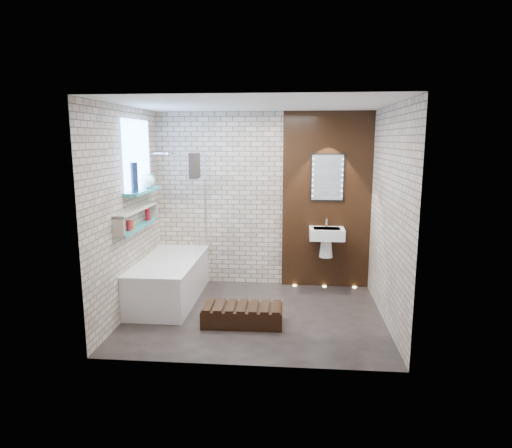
# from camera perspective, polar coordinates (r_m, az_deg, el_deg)

# --- Properties ---
(ground) EXTENTS (3.20, 3.20, 0.00)m
(ground) POSITION_cam_1_polar(r_m,az_deg,el_deg) (5.83, -0.13, -11.46)
(ground) COLOR black
(ground) RESTS_ON ground
(room_shell) EXTENTS (3.24, 3.20, 2.60)m
(room_shell) POSITION_cam_1_polar(r_m,az_deg,el_deg) (5.47, -0.14, 1.25)
(room_shell) COLOR gray
(room_shell) RESTS_ON ground
(walnut_panel) EXTENTS (1.30, 0.06, 2.60)m
(walnut_panel) POSITION_cam_1_polar(r_m,az_deg,el_deg) (6.72, 8.95, 2.90)
(walnut_panel) COLOR black
(walnut_panel) RESTS_ON ground
(clerestory_window) EXTENTS (0.18, 1.00, 0.94)m
(clerestory_window) POSITION_cam_1_polar(r_m,az_deg,el_deg) (6.09, -14.84, 7.56)
(clerestory_window) COLOR #7FADE0
(clerestory_window) RESTS_ON room_shell
(display_niche) EXTENTS (0.14, 1.30, 0.26)m
(display_niche) POSITION_cam_1_polar(r_m,az_deg,el_deg) (5.96, -14.81, 0.71)
(display_niche) COLOR teal
(display_niche) RESTS_ON room_shell
(bathtub) EXTENTS (0.79, 1.74, 0.70)m
(bathtub) POSITION_cam_1_polar(r_m,az_deg,el_deg) (6.36, -10.90, -6.93)
(bathtub) COLOR white
(bathtub) RESTS_ON ground
(bath_screen) EXTENTS (0.01, 0.78, 1.40)m
(bath_screen) POSITION_cam_1_polar(r_m,az_deg,el_deg) (6.47, -7.12, 2.47)
(bath_screen) COLOR white
(bath_screen) RESTS_ON bathtub
(towel) EXTENTS (0.10, 0.26, 0.34)m
(towel) POSITION_cam_1_polar(r_m,az_deg,el_deg) (6.13, -7.81, 7.36)
(towel) COLOR black
(towel) RESTS_ON bath_screen
(shower_head) EXTENTS (0.18, 0.18, 0.02)m
(shower_head) POSITION_cam_1_polar(r_m,az_deg,el_deg) (6.57, -10.87, 8.79)
(shower_head) COLOR silver
(shower_head) RESTS_ON room_shell
(washbasin) EXTENTS (0.50, 0.36, 0.58)m
(washbasin) POSITION_cam_1_polar(r_m,az_deg,el_deg) (6.62, 8.94, -1.72)
(washbasin) COLOR white
(washbasin) RESTS_ON walnut_panel
(led_mirror) EXTENTS (0.50, 0.02, 0.70)m
(led_mirror) POSITION_cam_1_polar(r_m,az_deg,el_deg) (6.64, 9.06, 5.84)
(led_mirror) COLOR black
(led_mirror) RESTS_ON walnut_panel
(walnut_step) EXTENTS (0.96, 0.44, 0.21)m
(walnut_step) POSITION_cam_1_polar(r_m,az_deg,el_deg) (5.52, -1.72, -11.56)
(walnut_step) COLOR black
(walnut_step) RESTS_ON ground
(niche_bottles) EXTENTS (0.07, 0.78, 0.17)m
(niche_bottles) POSITION_cam_1_polar(r_m,az_deg,el_deg) (6.04, -14.54, 0.60)
(niche_bottles) COLOR #A65119
(niche_bottles) RESTS_ON display_niche
(sill_vases) EXTENTS (0.19, 0.66, 0.37)m
(sill_vases) POSITION_cam_1_polar(r_m,az_deg,el_deg) (6.17, -13.84, 5.39)
(sill_vases) COLOR #16223D
(sill_vases) RESTS_ON clerestory_window
(floor_uplights) EXTENTS (0.96, 0.06, 0.01)m
(floor_uplights) POSITION_cam_1_polar(r_m,az_deg,el_deg) (6.94, 8.68, -7.83)
(floor_uplights) COLOR #FFD899
(floor_uplights) RESTS_ON ground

